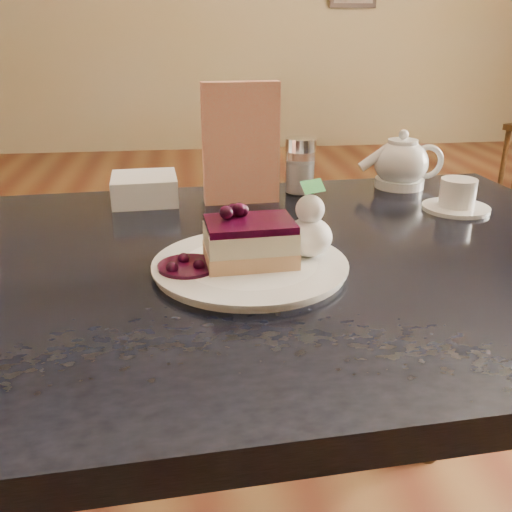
{
  "coord_description": "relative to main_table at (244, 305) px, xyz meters",
  "views": [
    {
      "loc": [
        0.13,
        -0.82,
        1.16
      ],
      "look_at": [
        0.22,
        -0.12,
        0.87
      ],
      "focal_mm": 40.0,
      "sensor_mm": 36.0,
      "label": 1
    }
  ],
  "objects": [
    {
      "name": "sugar_shaker",
      "position": [
        0.16,
        0.35,
        0.15
      ],
      "size": [
        0.07,
        0.07,
        0.12
      ],
      "color": "white",
      "rests_on": "main_table"
    },
    {
      "name": "cheesecake_slice",
      "position": [
        0.0,
        -0.05,
        0.13
      ],
      "size": [
        0.14,
        0.1,
        0.07
      ],
      "rotation": [
        0.0,
        0.0,
        0.06
      ],
      "color": "#E6B683",
      "rests_on": "dessert_plate"
    },
    {
      "name": "whipped_cream",
      "position": [
        0.1,
        -0.04,
        0.13
      ],
      "size": [
        0.07,
        0.07,
        0.06
      ],
      "color": "white",
      "rests_on": "dessert_plate"
    },
    {
      "name": "tea_set",
      "position": [
        0.4,
        0.34,
        0.13
      ],
      "size": [
        0.23,
        0.31,
        0.11
      ],
      "color": "white",
      "rests_on": "main_table"
    },
    {
      "name": "menu_card",
      "position": [
        0.03,
        0.3,
        0.21
      ],
      "size": [
        0.15,
        0.04,
        0.24
      ],
      "primitive_type": "cube",
      "rotation": [
        0.0,
        0.0,
        0.06
      ],
      "color": "beige",
      "rests_on": "main_table"
    },
    {
      "name": "dessert_plate",
      "position": [
        0.0,
        -0.05,
        0.09
      ],
      "size": [
        0.28,
        0.28,
        0.01
      ],
      "primitive_type": "cylinder",
      "color": "white",
      "rests_on": "main_table"
    },
    {
      "name": "berry_sauce",
      "position": [
        -0.09,
        -0.07,
        0.1
      ],
      "size": [
        0.09,
        0.09,
        0.01
      ],
      "primitive_type": "cylinder",
      "color": "black",
      "rests_on": "dessert_plate"
    },
    {
      "name": "main_table",
      "position": [
        0.0,
        0.0,
        0.0
      ],
      "size": [
        1.36,
        0.95,
        0.82
      ],
      "rotation": [
        0.0,
        0.0,
        0.06
      ],
      "color": "black",
      "rests_on": "ground"
    },
    {
      "name": "napkin_stack",
      "position": [
        -0.17,
        0.33,
        0.11
      ],
      "size": [
        0.14,
        0.14,
        0.05
      ],
      "primitive_type": "cube",
      "rotation": [
        0.0,
        0.0,
        0.06
      ],
      "color": "white",
      "rests_on": "main_table"
    }
  ]
}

